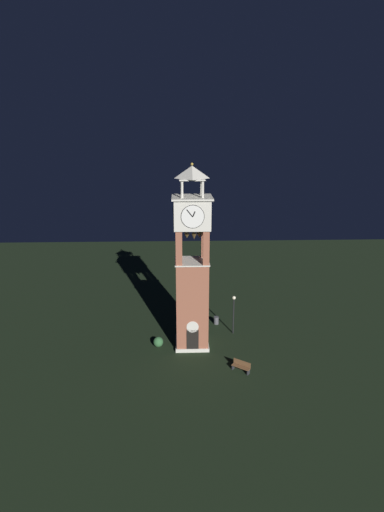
% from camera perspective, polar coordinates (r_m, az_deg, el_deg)
% --- Properties ---
extents(ground, '(80.00, 80.00, 0.00)m').
position_cam_1_polar(ground, '(40.43, 0.00, -12.07)').
color(ground, black).
extents(clock_tower, '(3.50, 3.50, 16.98)m').
position_cam_1_polar(clock_tower, '(37.56, 0.00, -2.47)').
color(clock_tower, '#93543D').
rests_on(clock_tower, ground).
extents(park_bench, '(1.54, 1.32, 0.95)m').
position_cam_1_polar(park_bench, '(36.38, 6.79, -14.82)').
color(park_bench, brown).
rests_on(park_bench, ground).
extents(lamp_post, '(0.36, 0.36, 4.02)m').
position_cam_1_polar(lamp_post, '(41.52, 5.75, -7.10)').
color(lamp_post, black).
rests_on(lamp_post, ground).
extents(trash_bin, '(0.52, 0.52, 0.80)m').
position_cam_1_polar(trash_bin, '(44.34, 3.34, -8.82)').
color(trash_bin, '#4C4C51').
rests_on(trash_bin, ground).
extents(shrub_near_entry, '(0.93, 0.93, 0.98)m').
position_cam_1_polar(shrub_near_entry, '(39.96, -4.66, -11.69)').
color(shrub_near_entry, '#336638').
rests_on(shrub_near_entry, ground).
extents(shrub_left_of_tower, '(0.80, 0.80, 1.00)m').
position_cam_1_polar(shrub_left_of_tower, '(43.86, 0.73, -8.94)').
color(shrub_left_of_tower, '#336638').
rests_on(shrub_left_of_tower, ground).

